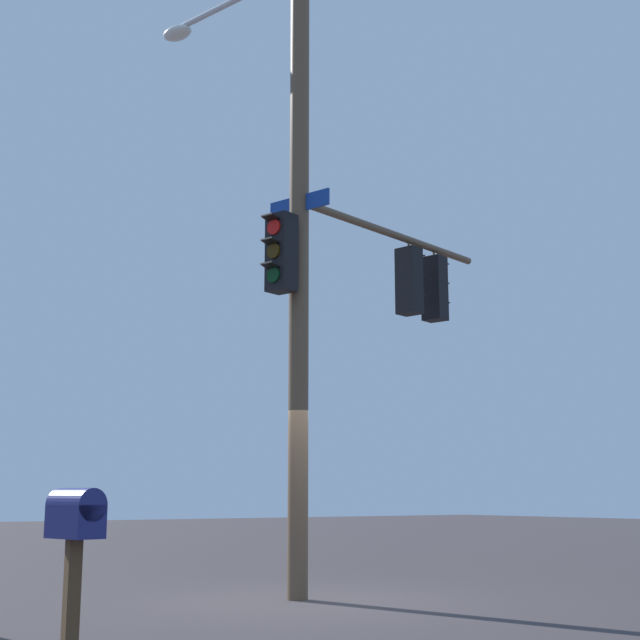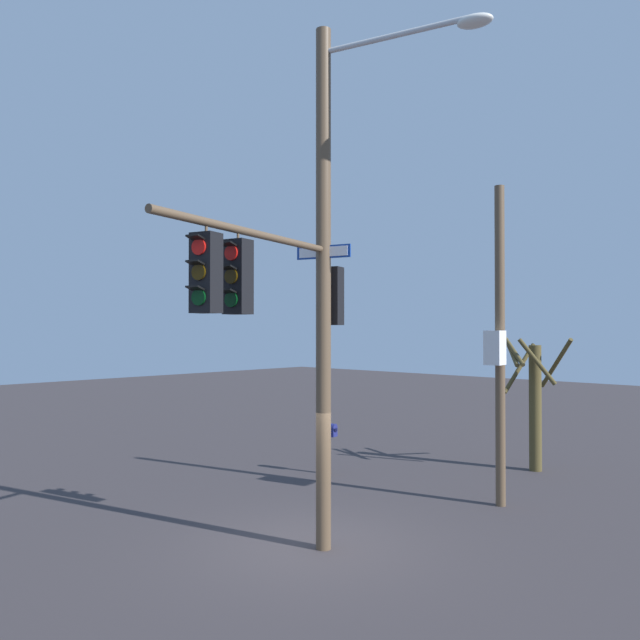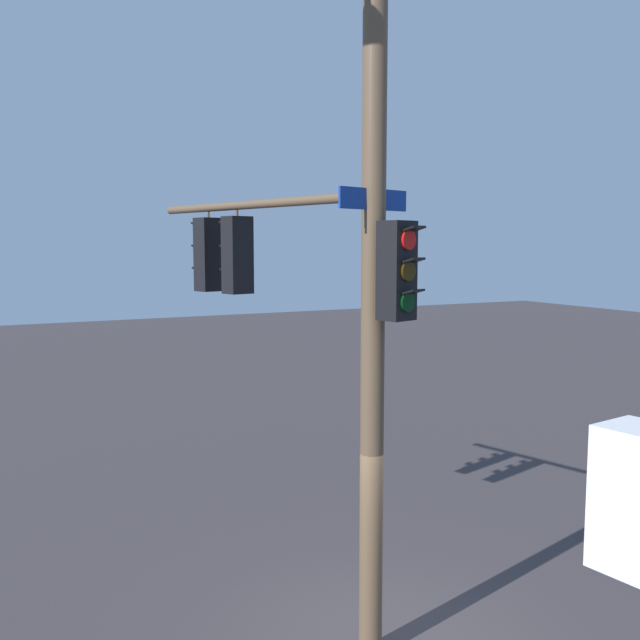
% 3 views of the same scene
% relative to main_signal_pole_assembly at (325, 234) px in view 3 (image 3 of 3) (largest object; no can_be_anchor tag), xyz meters
% --- Properties ---
extents(main_signal_pole_assembly, '(3.60, 5.37, 9.60)m').
position_rel_main_signal_pole_assembly_xyz_m(main_signal_pole_assembly, '(0.00, 0.00, 0.00)').
color(main_signal_pole_assembly, brown).
rests_on(main_signal_pole_assembly, ground).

